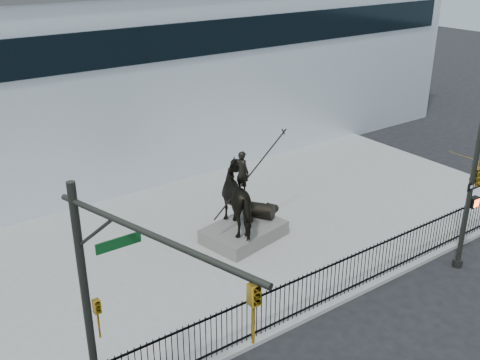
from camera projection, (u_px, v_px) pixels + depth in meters
ground at (324, 341)px, 17.07m from camera, size 120.00×120.00×0.00m
plaza at (201, 245)px, 22.25m from camera, size 30.00×12.00×0.15m
building at (70, 75)px, 30.19m from camera, size 44.00×14.00×9.00m
picket_fence at (298, 297)px, 17.64m from camera, size 22.10×0.10×1.50m
statue_plinth at (244, 232)px, 22.48m from camera, size 3.45×2.68×0.58m
equestrian_statue at (245, 198)px, 21.93m from camera, size 3.92×2.80×3.37m
traffic_signal_left at (114, 326)px, 11.38m from camera, size 1.52×4.84×7.00m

